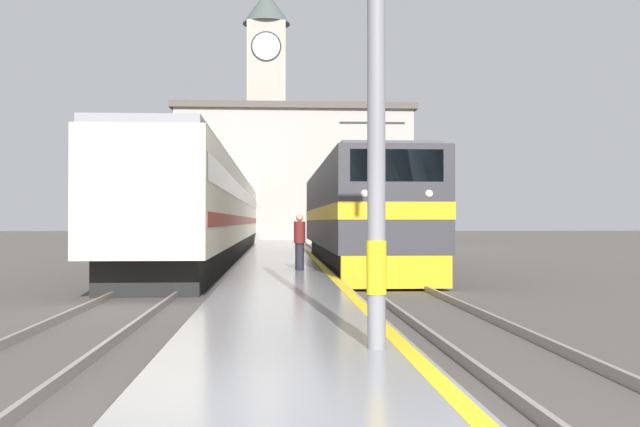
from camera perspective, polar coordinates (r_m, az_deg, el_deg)
name	(u,v)px	position (r m, az deg, el deg)	size (l,w,h in m)	color
ground_plane	(279,258)	(35.83, -3.11, -3.40)	(200.00, 200.00, 0.00)	#514C47
platform	(280,260)	(30.83, -3.06, -3.54)	(2.85, 140.00, 0.34)	gray
rail_track_near	(348,263)	(30.98, 2.14, -3.78)	(2.84, 140.00, 0.16)	#514C47
rail_track_far	(203,263)	(30.98, -8.88, -3.77)	(2.84, 140.00, 0.16)	#514C47
locomotive_train	(356,215)	(27.85, 2.75, -0.14)	(2.92, 19.12, 4.83)	black
passenger_train	(219,213)	(39.10, -7.72, 0.05)	(2.92, 45.58, 4.07)	black
person_on_platform	(300,241)	(21.88, -1.56, -2.08)	(0.34, 0.34, 1.62)	#23232D
clock_tower	(266,107)	(72.85, -4.11, 8.11)	(4.57, 4.57, 24.03)	#ADA393
station_building	(294,175)	(60.06, -2.03, 2.94)	(18.92, 7.07, 10.86)	#A8A399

